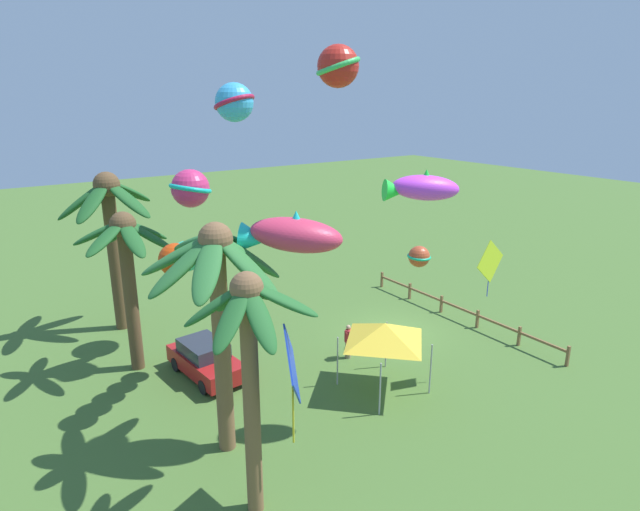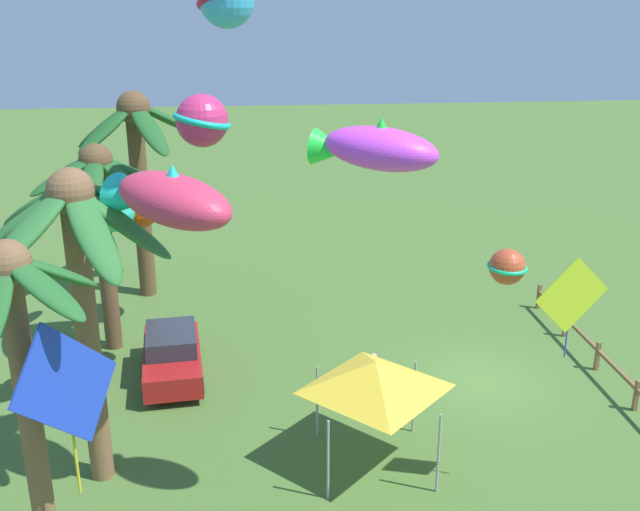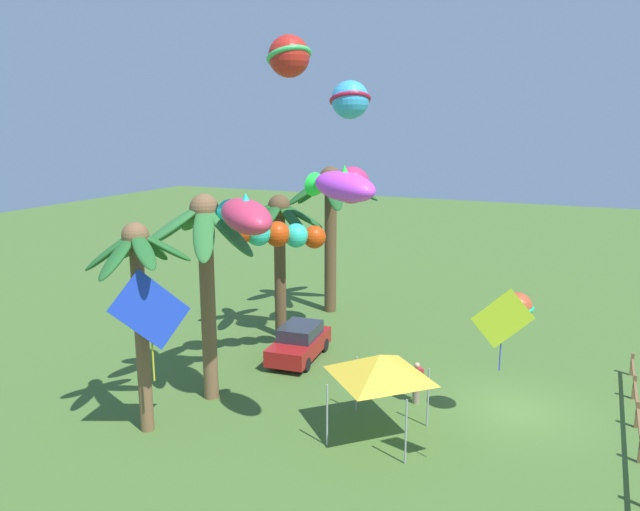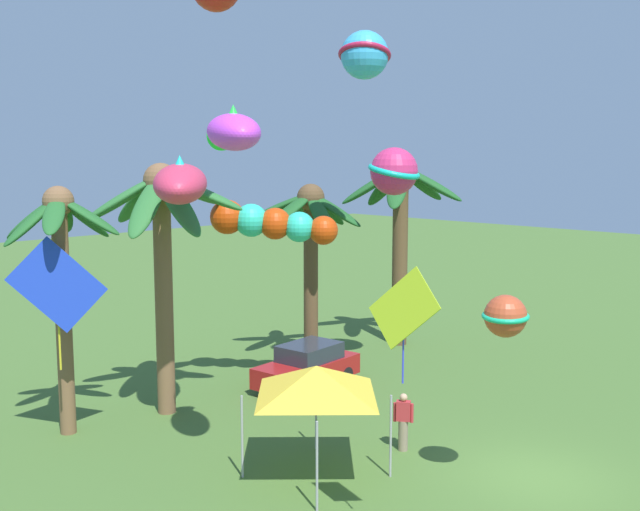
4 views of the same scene
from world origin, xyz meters
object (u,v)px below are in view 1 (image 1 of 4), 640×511
Objects in this scene: kite_diamond_7 at (292,367)px; kite_ball_1 at (419,257)px; festival_tent at (385,332)px; kite_diamond_5 at (490,262)px; spectator_0 at (348,341)px; kite_ball_8 at (190,188)px; palm_tree_0 at (126,255)px; parked_car_0 at (205,359)px; palm_tree_3 at (216,281)px; kite_fish_3 at (421,188)px; kite_ball_2 at (234,102)px; kite_ball_6 at (338,66)px; palm_tree_2 at (110,216)px; kite_fish_4 at (290,235)px; palm_tree_1 at (249,342)px; kite_tube_0 at (194,254)px.

kite_ball_1 is at bearing -61.15° from kite_diamond_7.
festival_tent is 1.26× the size of kite_diamond_5.
kite_diamond_7 reaches higher than spectator_0.
palm_tree_0 is at bearing 105.76° from kite_ball_8.
kite_diamond_5 is (-6.64, -9.34, 4.30)m from parked_car_0.
palm_tree_3 is 7.10m from kite_fish_3.
kite_ball_1 is 0.60× the size of kite_diamond_5.
kite_ball_6 reaches higher than kite_ball_2.
palm_tree_0 is 3.02× the size of kite_ball_2.
kite_diamond_7 is at bearing 161.43° from kite_ball_2.
palm_tree_2 is at bearing 1.03° from palm_tree_3.
palm_tree_0 is 5.04× the size of kite_ball_1.
kite_diamond_7 is (-2.84, 1.73, -2.71)m from kite_fish_4.
kite_diamond_5 is 0.63× the size of kite_diamond_7.
kite_ball_8 is (0.92, -3.25, 2.30)m from palm_tree_0.
kite_ball_6 is at bearing 58.33° from kite_fish_3.
parked_car_0 is (7.87, -1.85, -4.46)m from palm_tree_1.
parked_car_0 is at bearing -27.57° from kite_tube_0.
kite_fish_4 is at bearing -50.13° from palm_tree_1.
palm_tree_1 is at bearing 129.87° from kite_fish_4.
kite_diamond_5 is (-1.84, -10.68, -0.83)m from palm_tree_3.
kite_diamond_5 is (1.23, -11.19, -0.16)m from palm_tree_1.
palm_tree_2 reaches higher than kite_diamond_5.
kite_ball_1 is 0.73× the size of kite_ball_6.
kite_diamond_7 is at bearing -177.65° from palm_tree_2.
palm_tree_0 is at bearing 20.40° from kite_fish_4.
palm_tree_0 reaches higher than kite_diamond_7.
spectator_0 is 8.85m from kite_fish_4.
parked_car_0 is 1.42× the size of festival_tent.
kite_fish_3 is (-5.94, -5.46, 2.73)m from kite_tube_0.
palm_tree_0 is at bearing 66.62° from kite_ball_2.
kite_diamond_5 is (-7.11, -7.25, -5.99)m from kite_ball_2.
parked_car_0 is 5.15m from kite_tube_0.
kite_tube_0 is 6.17m from kite_ball_2.
kite_diamond_5 is at bearing -112.31° from festival_tent.
palm_tree_0 is at bearing 30.44° from kite_ball_6.
palm_tree_1 is 1.76× the size of parked_car_0.
kite_fish_4 is (-2.79, 8.48, 2.85)m from kite_ball_1.
spectator_0 is 0.44× the size of kite_diamond_7.
palm_tree_1 is 10.56m from spectator_0.
palm_tree_1 is 4.47× the size of spectator_0.
kite_ball_2 is (3.33, 7.20, 6.70)m from kite_ball_1.
kite_ball_2 reaches higher than palm_tree_2.
palm_tree_0 is 4.77m from palm_tree_2.
kite_ball_2 is (2.62, 3.78, 10.23)m from spectator_0.
kite_tube_0 is 1.49× the size of kite_ball_2.
palm_tree_3 is 3.53× the size of kite_ball_8.
kite_ball_6 is at bearing 136.78° from spectator_0.
kite_ball_1 is (-1.69, -9.90, -1.39)m from kite_tube_0.
palm_tree_2 is at bearing 6.64° from kite_tube_0.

